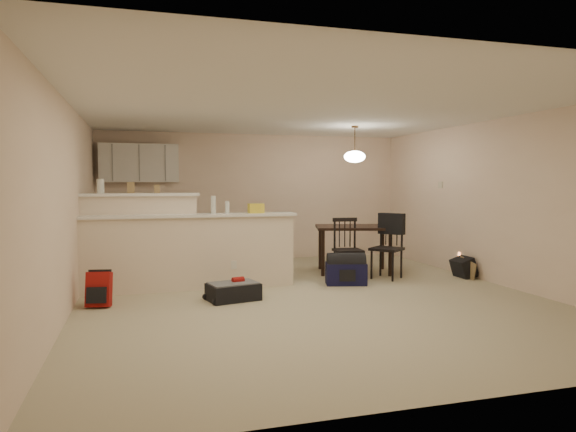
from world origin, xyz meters
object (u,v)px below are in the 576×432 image
object	(u,v)px
dining_chair_far	(387,247)
red_backpack	(99,290)
pendant_lamp	(355,156)
navy_duffel	(346,274)
dining_chair_near	(348,249)
suitcase	(233,292)
dining_table	(354,232)
black_daypack	(464,268)

from	to	relation	value
dining_chair_far	red_backpack	world-z (taller)	dining_chair_far
pendant_lamp	navy_duffel	distance (m)	2.11
dining_chair_near	suitcase	distance (m)	2.28
navy_duffel	dining_chair_far	bearing A→B (deg)	32.75
pendant_lamp	red_backpack	xyz separation A→B (m)	(-4.02, -1.38, -1.77)
dining_table	dining_chair_near	size ratio (longest dim) A/B	1.51
dining_table	suitcase	world-z (taller)	dining_table
dining_chair_near	suitcase	size ratio (longest dim) A/B	1.50
pendant_lamp	dining_chair_near	xyz separation A→B (m)	(-0.33, -0.52, -1.50)
pendant_lamp	black_daypack	bearing A→B (deg)	-31.15
dining_chair_far	pendant_lamp	bearing A→B (deg)	163.55
pendant_lamp	navy_duffel	xyz separation A→B (m)	(-0.53, -0.93, -1.83)
suitcase	dining_table	bearing A→B (deg)	19.65
red_backpack	navy_duffel	world-z (taller)	red_backpack
red_backpack	dining_chair_near	bearing A→B (deg)	23.40
pendant_lamp	red_backpack	size ratio (longest dim) A/B	1.44
suitcase	navy_duffel	distance (m)	1.91
navy_duffel	dining_table	bearing A→B (deg)	75.23
dining_chair_near	pendant_lamp	bearing A→B (deg)	62.15
suitcase	navy_duffel	size ratio (longest dim) A/B	1.07
suitcase	black_daypack	size ratio (longest dim) A/B	1.81
suitcase	black_daypack	world-z (taller)	black_daypack
dining_chair_far	black_daypack	xyz separation A→B (m)	(1.26, -0.26, -0.35)
dining_table	red_backpack	distance (m)	4.27
black_daypack	navy_duffel	bearing A→B (deg)	90.18
red_backpack	black_daypack	bearing A→B (deg)	14.89
pendant_lamp	navy_duffel	bearing A→B (deg)	-119.58
pendant_lamp	dining_chair_near	size ratio (longest dim) A/B	0.64
black_daypack	suitcase	bearing A→B (deg)	98.39
dining_chair_far	navy_duffel	distance (m)	0.92
dining_chair_far	suitcase	distance (m)	2.78
dining_table	navy_duffel	size ratio (longest dim) A/B	2.43
red_backpack	black_daypack	distance (m)	5.57
dining_table	black_daypack	xyz separation A→B (m)	(1.53, -0.93, -0.55)
pendant_lamp	dining_chair_far	bearing A→B (deg)	-67.26
dining_chair_far	red_backpack	bearing A→B (deg)	-119.72
dining_table	suitcase	xyz separation A→B (m)	(-2.35, -1.49, -0.59)
dining_table	pendant_lamp	distance (m)	1.29
red_backpack	dining_table	bearing A→B (deg)	29.20
dining_table	black_daypack	bearing A→B (deg)	-15.33
dining_chair_near	red_backpack	distance (m)	3.80
dining_table	dining_chair_near	bearing A→B (deg)	-106.31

